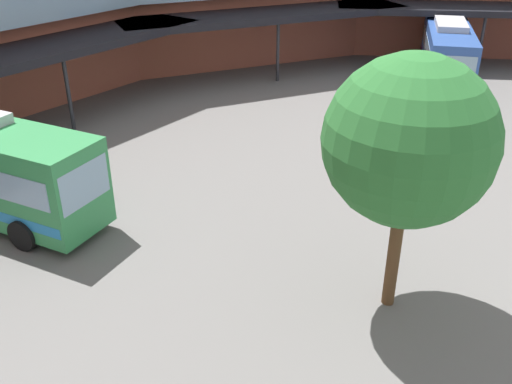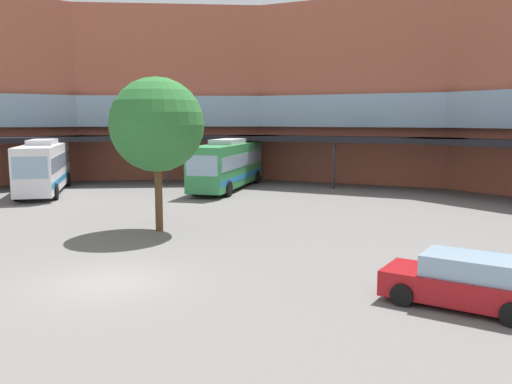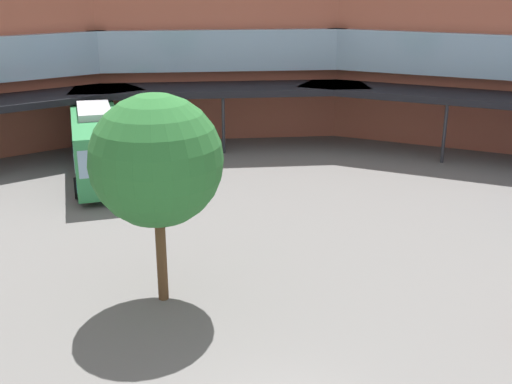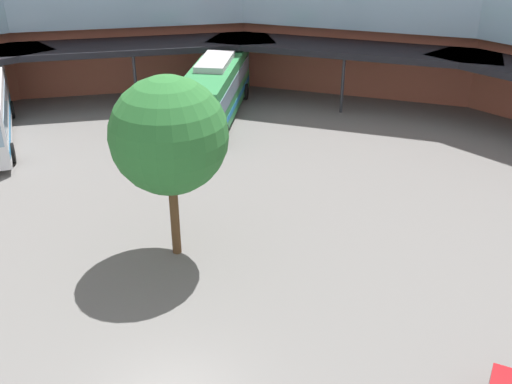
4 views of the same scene
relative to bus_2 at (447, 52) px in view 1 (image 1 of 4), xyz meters
name	(u,v)px [view 1 (image 1 of 4)]	position (x,y,z in m)	size (l,w,h in m)	color
bus_2	(447,52)	(0.00, 0.00, 0.00)	(10.26, 6.43, 3.76)	#2D519E
plaza_tree	(409,142)	(-22.24, -6.70, 3.19)	(4.46, 4.46, 7.34)	brown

